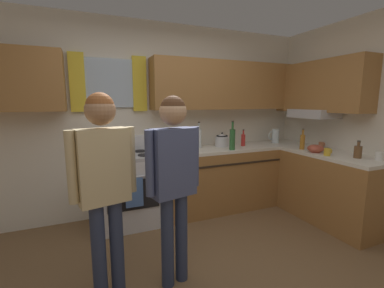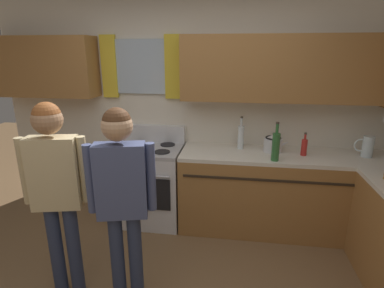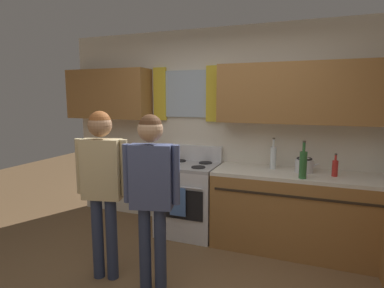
# 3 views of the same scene
# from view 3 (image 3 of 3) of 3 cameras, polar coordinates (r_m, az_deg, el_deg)

# --- Properties ---
(back_wall_unit) EXTENTS (4.60, 0.42, 2.60)m
(back_wall_unit) POSITION_cam_3_polar(r_m,az_deg,el_deg) (3.97, 7.40, 4.94)
(back_wall_unit) COLOR silver
(back_wall_unit) RESTS_ON ground
(kitchen_counter_run) EXTENTS (2.35, 1.89, 0.90)m
(kitchen_counter_run) POSITION_cam_3_polar(r_m,az_deg,el_deg) (3.52, 27.44, -13.87)
(kitchen_counter_run) COLOR #9E6B38
(kitchen_counter_run) RESTS_ON ground
(stove_oven) EXTENTS (0.72, 0.67, 1.10)m
(stove_oven) POSITION_cam_3_polar(r_m,az_deg,el_deg) (4.05, -0.61, -9.68)
(stove_oven) COLOR silver
(stove_oven) RESTS_ON ground
(bottle_sauce_red) EXTENTS (0.06, 0.06, 0.25)m
(bottle_sauce_red) POSITION_cam_3_polar(r_m,az_deg,el_deg) (3.65, 24.62, -3.96)
(bottle_sauce_red) COLOR red
(bottle_sauce_red) RESTS_ON kitchen_counter_run
(bottle_tall_clear) EXTENTS (0.07, 0.07, 0.37)m
(bottle_tall_clear) POSITION_cam_3_polar(r_m,az_deg,el_deg) (3.78, 14.57, -2.30)
(bottle_tall_clear) COLOR silver
(bottle_tall_clear) RESTS_ON kitchen_counter_run
(bottle_wine_green) EXTENTS (0.08, 0.08, 0.39)m
(bottle_wine_green) POSITION_cam_3_polar(r_m,az_deg,el_deg) (3.42, 19.59, -3.46)
(bottle_wine_green) COLOR #2D6633
(bottle_wine_green) RESTS_ON kitchen_counter_run
(stovetop_kettle) EXTENTS (0.27, 0.20, 0.21)m
(stovetop_kettle) POSITION_cam_3_polar(r_m,az_deg,el_deg) (3.72, 19.80, -3.42)
(stovetop_kettle) COLOR silver
(stovetop_kettle) RESTS_ON kitchen_counter_run
(adult_left) EXTENTS (0.49, 0.23, 1.61)m
(adult_left) POSITION_cam_3_polar(r_m,az_deg,el_deg) (3.03, -16.08, -5.54)
(adult_left) COLOR #2D3856
(adult_left) RESTS_ON ground
(adult_in_plaid) EXTENTS (0.48, 0.23, 1.59)m
(adult_in_plaid) POSITION_cam_3_polar(r_m,az_deg,el_deg) (2.72, -7.42, -7.13)
(adult_in_plaid) COLOR #2D3856
(adult_in_plaid) RESTS_ON ground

